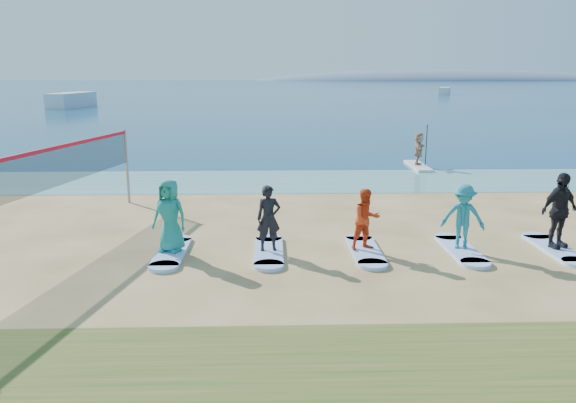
{
  "coord_description": "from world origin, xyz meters",
  "views": [
    {
      "loc": [
        0.43,
        -12.17,
        4.37
      ],
      "look_at": [
        0.87,
        2.0,
        1.1
      ],
      "focal_mm": 35.0,
      "sensor_mm": 36.0,
      "label": 1
    }
  ],
  "objects_px": {
    "surfboard_2": "(365,251)",
    "student_4": "(559,210)",
    "student_1": "(269,218)",
    "student_2": "(366,219)",
    "student_3": "(463,217)",
    "surfboard_3": "(461,250)",
    "paddleboard": "(418,166)",
    "volleyball_net": "(48,170)",
    "surfboard_0": "(172,252)",
    "surfboard_4": "(555,249)",
    "boat_offshore_a": "(73,107)",
    "boat_offshore_b": "(444,94)",
    "student_0": "(170,216)",
    "surfboard_1": "(269,252)",
    "paddleboarder": "(419,149)"
  },
  "relations": [
    {
      "from": "surfboard_2",
      "to": "student_4",
      "type": "relative_size",
      "value": 1.16
    },
    {
      "from": "student_1",
      "to": "student_2",
      "type": "bearing_deg",
      "value": -8.19
    },
    {
      "from": "student_1",
      "to": "student_3",
      "type": "height_order",
      "value": "same"
    },
    {
      "from": "surfboard_3",
      "to": "paddleboard",
      "type": "bearing_deg",
      "value": 80.15
    },
    {
      "from": "paddleboard",
      "to": "surfboard_3",
      "type": "xyz_separation_m",
      "value": [
        -2.21,
        -12.71,
        -0.01
      ]
    },
    {
      "from": "volleyball_net",
      "to": "surfboard_0",
      "type": "relative_size",
      "value": 4.05
    },
    {
      "from": "paddleboard",
      "to": "student_4",
      "type": "relative_size",
      "value": 1.58
    },
    {
      "from": "student_3",
      "to": "surfboard_4",
      "type": "height_order",
      "value": "student_3"
    },
    {
      "from": "boat_offshore_a",
      "to": "surfboard_2",
      "type": "xyz_separation_m",
      "value": [
        27.82,
        -60.59,
        0.04
      ]
    },
    {
      "from": "paddleboard",
      "to": "student_2",
      "type": "bearing_deg",
      "value": -109.01
    },
    {
      "from": "boat_offshore_a",
      "to": "surfboard_4",
      "type": "bearing_deg",
      "value": -54.09
    },
    {
      "from": "paddleboard",
      "to": "boat_offshore_b",
      "type": "height_order",
      "value": "boat_offshore_b"
    },
    {
      "from": "volleyball_net",
      "to": "paddleboard",
      "type": "distance_m",
      "value": 17.2
    },
    {
      "from": "student_0",
      "to": "student_1",
      "type": "bearing_deg",
      "value": 18.57
    },
    {
      "from": "boat_offshore_b",
      "to": "surfboard_0",
      "type": "height_order",
      "value": "boat_offshore_b"
    },
    {
      "from": "surfboard_1",
      "to": "student_3",
      "type": "height_order",
      "value": "student_3"
    },
    {
      "from": "volleyball_net",
      "to": "surfboard_0",
      "type": "bearing_deg",
      "value": -21.23
    },
    {
      "from": "student_1",
      "to": "student_2",
      "type": "height_order",
      "value": "student_1"
    },
    {
      "from": "surfboard_3",
      "to": "student_4",
      "type": "height_order",
      "value": "student_4"
    },
    {
      "from": "surfboard_1",
      "to": "student_1",
      "type": "xyz_separation_m",
      "value": [
        0.0,
        0.0,
        0.85
      ]
    },
    {
      "from": "volleyball_net",
      "to": "surfboard_4",
      "type": "relative_size",
      "value": 4.05
    },
    {
      "from": "boat_offshore_a",
      "to": "surfboard_4",
      "type": "relative_size",
      "value": 4.16
    },
    {
      "from": "boat_offshore_b",
      "to": "surfboard_0",
      "type": "relative_size",
      "value": 2.8
    },
    {
      "from": "paddleboard",
      "to": "paddleboarder",
      "type": "height_order",
      "value": "paddleboarder"
    },
    {
      "from": "student_1",
      "to": "student_2",
      "type": "relative_size",
      "value": 1.06
    },
    {
      "from": "paddleboarder",
      "to": "boat_offshore_a",
      "type": "height_order",
      "value": "paddleboarder"
    },
    {
      "from": "surfboard_1",
      "to": "student_2",
      "type": "relative_size",
      "value": 1.45
    },
    {
      "from": "paddleboarder",
      "to": "surfboard_0",
      "type": "distance_m",
      "value": 15.83
    },
    {
      "from": "volleyball_net",
      "to": "boat_offshore_a",
      "type": "bearing_deg",
      "value": 108.37
    },
    {
      "from": "boat_offshore_b",
      "to": "surfboard_4",
      "type": "height_order",
      "value": "boat_offshore_b"
    },
    {
      "from": "surfboard_3",
      "to": "student_4",
      "type": "xyz_separation_m",
      "value": [
        2.4,
        0.0,
        0.99
      ]
    },
    {
      "from": "student_0",
      "to": "paddleboarder",
      "type": "bearing_deg",
      "value": 72.08
    },
    {
      "from": "surfboard_0",
      "to": "student_0",
      "type": "xyz_separation_m",
      "value": [
        0.0,
        0.0,
        0.94
      ]
    },
    {
      "from": "boat_offshore_b",
      "to": "surfboard_1",
      "type": "distance_m",
      "value": 107.86
    },
    {
      "from": "student_1",
      "to": "student_2",
      "type": "xyz_separation_m",
      "value": [
        2.4,
        0.0,
        -0.05
      ]
    },
    {
      "from": "boat_offshore_a",
      "to": "student_0",
      "type": "distance_m",
      "value": 64.83
    },
    {
      "from": "boat_offshore_b",
      "to": "student_1",
      "type": "height_order",
      "value": "student_1"
    },
    {
      "from": "boat_offshore_a",
      "to": "student_2",
      "type": "bearing_deg",
      "value": -57.73
    },
    {
      "from": "student_4",
      "to": "boat_offshore_b",
      "type": "bearing_deg",
      "value": 52.72
    },
    {
      "from": "boat_offshore_a",
      "to": "volleyball_net",
      "type": "bearing_deg",
      "value": -64.02
    },
    {
      "from": "paddleboarder",
      "to": "student_1",
      "type": "bearing_deg",
      "value": 170.24
    },
    {
      "from": "student_4",
      "to": "paddleboard",
      "type": "bearing_deg",
      "value": 69.12
    },
    {
      "from": "paddleboarder",
      "to": "surfboard_3",
      "type": "xyz_separation_m",
      "value": [
        -2.21,
        -12.71,
        -0.83
      ]
    },
    {
      "from": "surfboard_2",
      "to": "surfboard_3",
      "type": "height_order",
      "value": "same"
    },
    {
      "from": "surfboard_0",
      "to": "boat_offshore_b",
      "type": "bearing_deg",
      "value": 69.58
    },
    {
      "from": "paddleboarder",
      "to": "surfboard_4",
      "type": "height_order",
      "value": "paddleboarder"
    },
    {
      "from": "volleyball_net",
      "to": "student_0",
      "type": "height_order",
      "value": "volleyball_net"
    },
    {
      "from": "surfboard_1",
      "to": "student_4",
      "type": "relative_size",
      "value": 1.16
    },
    {
      "from": "boat_offshore_b",
      "to": "surfboard_4",
      "type": "distance_m",
      "value": 105.71
    },
    {
      "from": "surfboard_3",
      "to": "surfboard_4",
      "type": "relative_size",
      "value": 1.0
    }
  ]
}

